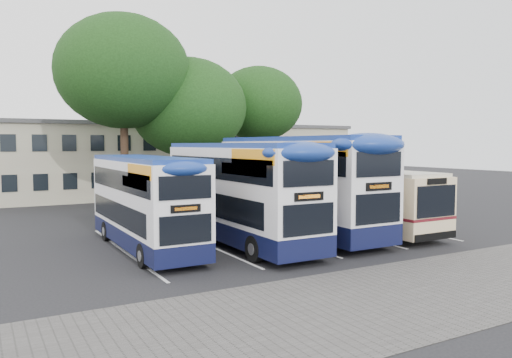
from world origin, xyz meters
The scene contains 12 objects.
ground centered at (0.00, 0.00, 0.00)m, with size 120.00×120.00×0.00m, color black.
paving_strip centered at (-2.00, -5.00, 0.01)m, with size 40.00×6.00×0.01m, color #595654.
bay_lines centered at (-3.75, 5.00, 0.01)m, with size 14.12×11.00×0.01m.
depot_building centered at (0.00, 26.99, 3.15)m, with size 32.40×8.40×6.20m.
lamp_post centered at (6.00, 19.97, 5.08)m, with size 0.25×1.05×9.06m.
tree_left centered at (-7.58, 16.83, 9.02)m, with size 8.55×8.55×12.68m.
tree_mid centered at (-2.99, 17.21, 6.94)m, with size 8.04×8.04×10.37m.
tree_right centered at (3.23, 18.31, 7.50)m, with size 6.76×6.76×10.40m.
bus_dd_left centered at (-9.87, 4.92, 2.14)m, with size 2.27×9.35×3.89m.
bus_dd_mid centered at (-5.84, 4.17, 2.46)m, with size 2.60×10.71×4.46m.
bus_dd_right centered at (-2.27, 4.89, 2.63)m, with size 2.78×11.44×4.77m.
bus_single centered at (1.11, 4.56, 1.77)m, with size 2.67×10.49×3.13m.
Camera 1 is at (-15.94, -15.42, 4.41)m, focal length 35.00 mm.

